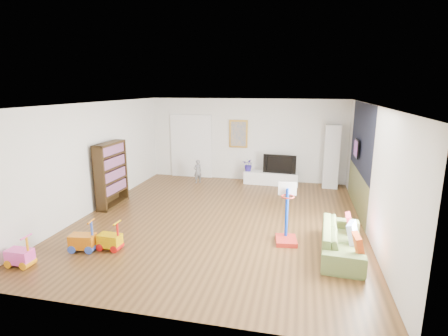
% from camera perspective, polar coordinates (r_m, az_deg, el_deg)
% --- Properties ---
extents(floor, '(6.50, 7.50, 0.00)m').
position_cam_1_polar(floor, '(8.42, -0.60, -8.25)').
color(floor, brown).
rests_on(floor, ground).
extents(ceiling, '(6.50, 7.50, 0.00)m').
position_cam_1_polar(ceiling, '(7.85, -0.65, 10.43)').
color(ceiling, white).
rests_on(ceiling, ground).
extents(wall_back, '(6.50, 0.00, 2.70)m').
position_cam_1_polar(wall_back, '(11.65, 3.62, 4.60)').
color(wall_back, silver).
rests_on(wall_back, ground).
extents(wall_front, '(6.50, 0.00, 2.70)m').
position_cam_1_polar(wall_front, '(4.61, -11.50, -9.00)').
color(wall_front, silver).
rests_on(wall_front, ground).
extents(wall_left, '(0.00, 7.50, 2.70)m').
position_cam_1_polar(wall_left, '(9.31, -20.49, 1.65)').
color(wall_left, silver).
rests_on(wall_left, ground).
extents(wall_right, '(0.00, 7.50, 2.70)m').
position_cam_1_polar(wall_right, '(7.96, 22.81, -0.39)').
color(wall_right, silver).
rests_on(wall_right, ground).
extents(navy_accent, '(0.01, 3.20, 1.70)m').
position_cam_1_polar(navy_accent, '(9.23, 21.53, 4.62)').
color(navy_accent, black).
rests_on(navy_accent, wall_right).
extents(olive_wainscot, '(0.01, 3.20, 1.00)m').
position_cam_1_polar(olive_wainscot, '(9.50, 20.85, -3.46)').
color(olive_wainscot, brown).
rests_on(olive_wainscot, wall_right).
extents(doorway, '(1.45, 0.06, 2.10)m').
position_cam_1_polar(doorway, '(12.10, -5.37, 3.45)').
color(doorway, white).
rests_on(doorway, ground).
extents(painting_back, '(0.62, 0.06, 0.92)m').
position_cam_1_polar(painting_back, '(11.63, 2.38, 5.59)').
color(painting_back, gold).
rests_on(painting_back, wall_back).
extents(artwork_right, '(0.04, 0.56, 0.46)m').
position_cam_1_polar(artwork_right, '(9.46, 20.82, 3.02)').
color(artwork_right, '#7F3F8C').
rests_on(artwork_right, wall_right).
extents(media_console, '(1.74, 0.50, 0.40)m').
position_cam_1_polar(media_console, '(11.34, 7.69, -1.65)').
color(media_console, white).
rests_on(media_console, ground).
extents(tall_cabinet, '(0.47, 0.47, 1.96)m').
position_cam_1_polar(tall_cabinet, '(11.25, 17.14, 1.82)').
color(tall_cabinet, silver).
rests_on(tall_cabinet, ground).
extents(bookshelf, '(0.31, 1.15, 1.68)m').
position_cam_1_polar(bookshelf, '(9.56, -17.93, -1.02)').
color(bookshelf, '#32210E').
rests_on(bookshelf, ground).
extents(sofa, '(0.84, 1.89, 0.54)m').
position_cam_1_polar(sofa, '(7.02, 18.73, -11.12)').
color(sofa, olive).
rests_on(sofa, ground).
extents(basketball_hoop, '(0.48, 0.56, 1.22)m').
position_cam_1_polar(basketball_hoop, '(7.08, 10.29, -7.39)').
color(basketball_hoop, red).
rests_on(basketball_hoop, ground).
extents(ride_on_yellow, '(0.45, 0.29, 0.58)m').
position_cam_1_polar(ride_on_yellow, '(7.15, -18.20, -10.42)').
color(ride_on_yellow, '#D6A300').
rests_on(ride_on_yellow, ground).
extents(ride_on_orange, '(0.50, 0.35, 0.62)m').
position_cam_1_polar(ride_on_orange, '(7.27, -22.16, -10.21)').
color(ride_on_orange, '#CD690D').
rests_on(ride_on_orange, ground).
extents(ride_on_pink, '(0.43, 0.27, 0.58)m').
position_cam_1_polar(ride_on_pink, '(7.18, -30.46, -11.56)').
color(ride_on_pink, '#FD4AB5').
rests_on(ride_on_pink, ground).
extents(child, '(0.33, 0.33, 0.77)m').
position_cam_1_polar(child, '(11.39, -4.33, -0.56)').
color(child, slate).
rests_on(child, ground).
extents(tv, '(1.05, 0.24, 0.60)m').
position_cam_1_polar(tv, '(11.21, 9.14, 0.74)').
color(tv, black).
rests_on(tv, media_console).
extents(vase_plant, '(0.45, 0.42, 0.42)m').
position_cam_1_polar(vase_plant, '(11.32, 4.05, 0.53)').
color(vase_plant, navy).
rests_on(vase_plant, media_console).
extents(pillow_left, '(0.13, 0.39, 0.38)m').
position_cam_1_polar(pillow_left, '(6.51, 21.11, -11.74)').
color(pillow_left, '#C24317').
rests_on(pillow_left, sofa).
extents(pillow_center, '(0.22, 0.40, 0.39)m').
position_cam_1_polar(pillow_center, '(7.01, 20.26, -9.88)').
color(pillow_center, silver).
rests_on(pillow_center, sofa).
extents(pillow_right, '(0.12, 0.36, 0.35)m').
position_cam_1_polar(pillow_right, '(7.47, 19.81, -8.42)').
color(pillow_right, '#C32E3B').
rests_on(pillow_right, sofa).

